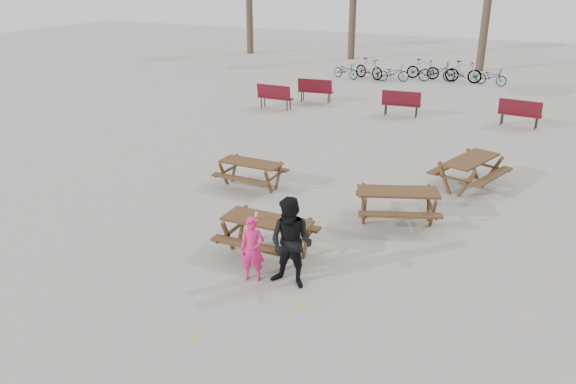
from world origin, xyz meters
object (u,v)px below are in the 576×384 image
at_px(food_tray, 281,226).
at_px(picnic_table_east, 397,207).
at_px(soda_bottle, 256,217).
at_px(picnic_table_north, 251,174).
at_px(main_picnic_table, 267,228).
at_px(adult, 291,243).
at_px(picnic_table_far, 470,173).
at_px(child, 252,249).

xyz_separation_m(food_tray, picnic_table_east, (1.61, 2.80, -0.40)).
distance_m(soda_bottle, picnic_table_north, 3.84).
xyz_separation_m(main_picnic_table, adult, (0.95, -0.91, 0.28)).
bearing_deg(picnic_table_north, food_tray, -51.62).
distance_m(adult, picnic_table_north, 5.13).
distance_m(picnic_table_east, picnic_table_far, 3.21).
bearing_deg(picnic_table_far, soda_bottle, 168.27).
bearing_deg(food_tray, soda_bottle, 173.20).
bearing_deg(main_picnic_table, adult, -43.73).
distance_m(main_picnic_table, soda_bottle, 0.34).
bearing_deg(picnic_table_far, food_tray, 172.96).
bearing_deg(child, picnic_table_east, 45.22).
distance_m(main_picnic_table, picnic_table_far, 6.45).
distance_m(food_tray, soda_bottle, 0.58).
distance_m(main_picnic_table, food_tray, 0.48).
relative_size(main_picnic_table, picnic_table_north, 1.10).
bearing_deg(soda_bottle, picnic_table_far, 59.60).
height_order(main_picnic_table, picnic_table_east, picnic_table_east).
bearing_deg(adult, main_picnic_table, 136.91).
relative_size(main_picnic_table, child, 1.42).
distance_m(soda_bottle, adult, 1.38).
xyz_separation_m(child, adult, (0.74, 0.11, 0.23)).
distance_m(soda_bottle, child, 1.01).
relative_size(main_picnic_table, picnic_table_far, 0.96).
bearing_deg(food_tray, picnic_table_far, 64.30).
bearing_deg(adult, picnic_table_north, 127.45).
distance_m(main_picnic_table, picnic_table_north, 3.81).
bearing_deg(picnic_table_east, picnic_table_north, 151.29).
bearing_deg(soda_bottle, picnic_table_east, 51.42).
xyz_separation_m(soda_bottle, child, (0.40, -0.91, -0.21)).
height_order(food_tray, soda_bottle, soda_bottle).
height_order(soda_bottle, picnic_table_east, soda_bottle).
xyz_separation_m(adult, picnic_table_far, (2.23, 6.52, -0.46)).
xyz_separation_m(main_picnic_table, child, (0.22, -1.03, 0.05)).
height_order(child, picnic_table_east, child).
bearing_deg(picnic_table_east, picnic_table_far, 47.51).
relative_size(picnic_table_north, picnic_table_far, 0.87).
xyz_separation_m(picnic_table_east, picnic_table_north, (-4.10, 0.56, -0.04)).
relative_size(main_picnic_table, soda_bottle, 10.59).
relative_size(child, picnic_table_far, 0.67).
relative_size(child, picnic_table_east, 0.70).
bearing_deg(child, picnic_table_north, 100.26).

